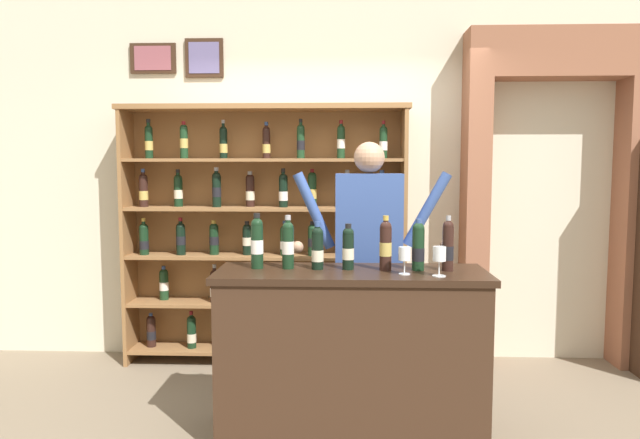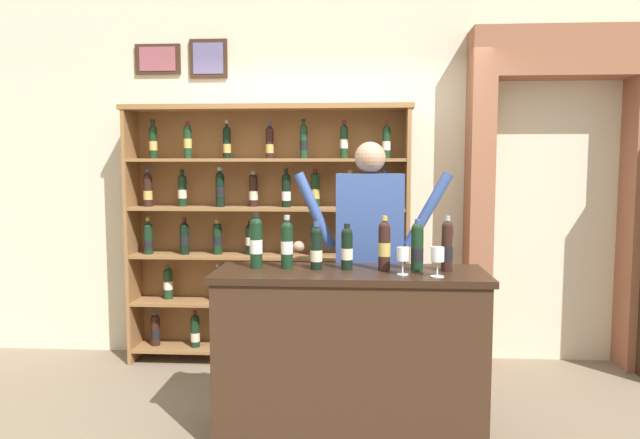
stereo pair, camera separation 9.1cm
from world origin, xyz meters
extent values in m
cube|color=#7A6B56|center=(0.00, 0.00, -0.01)|extent=(14.00, 14.00, 0.02)
cube|color=beige|center=(0.00, 1.58, 1.58)|extent=(12.00, 0.16, 3.16)
cube|color=#382316|center=(-1.42, 1.49, 2.49)|extent=(0.38, 0.02, 0.24)
cube|color=#954F5B|center=(-1.42, 1.47, 2.49)|extent=(0.30, 0.01, 0.20)
cube|color=#382316|center=(-0.99, 1.49, 2.49)|extent=(0.31, 0.02, 0.31)
cube|color=slate|center=(-0.99, 1.47, 2.49)|extent=(0.25, 0.01, 0.25)
cube|color=olive|center=(-1.60, 1.29, 1.04)|extent=(0.03, 0.32, 2.09)
cube|color=olive|center=(0.63, 1.29, 1.04)|extent=(0.03, 0.32, 2.09)
cube|color=olive|center=(-0.48, 1.44, 1.04)|extent=(2.25, 0.02, 2.09)
cube|color=olive|center=(-0.48, 1.29, 0.11)|extent=(2.19, 0.31, 0.02)
cylinder|color=black|center=(-1.43, 1.29, 0.23)|extent=(0.07, 0.07, 0.22)
sphere|color=black|center=(-1.43, 1.29, 0.35)|extent=(0.07, 0.07, 0.07)
cylinder|color=black|center=(-1.43, 1.29, 0.37)|extent=(0.03, 0.03, 0.06)
cylinder|color=navy|center=(-1.43, 1.29, 0.39)|extent=(0.03, 0.03, 0.03)
cylinder|color=black|center=(-1.43, 1.29, 0.22)|extent=(0.08, 0.08, 0.07)
cylinder|color=black|center=(-1.09, 1.27, 0.24)|extent=(0.07, 0.07, 0.23)
sphere|color=black|center=(-1.09, 1.27, 0.35)|extent=(0.07, 0.07, 0.07)
cylinder|color=black|center=(-1.09, 1.27, 0.39)|extent=(0.03, 0.03, 0.07)
cylinder|color=maroon|center=(-1.09, 1.27, 0.41)|extent=(0.03, 0.03, 0.03)
cylinder|color=beige|center=(-1.09, 1.27, 0.20)|extent=(0.08, 0.08, 0.07)
cylinder|color=black|center=(-0.83, 1.27, 0.23)|extent=(0.07, 0.07, 0.22)
sphere|color=black|center=(-0.83, 1.27, 0.34)|extent=(0.07, 0.07, 0.07)
cylinder|color=black|center=(-0.83, 1.27, 0.37)|extent=(0.03, 0.03, 0.06)
cylinder|color=#B79338|center=(-0.83, 1.27, 0.39)|extent=(0.03, 0.03, 0.03)
cylinder|color=silver|center=(-0.83, 1.27, 0.23)|extent=(0.08, 0.08, 0.07)
cylinder|color=black|center=(-0.50, 1.25, 0.23)|extent=(0.07, 0.07, 0.22)
sphere|color=black|center=(-0.50, 1.25, 0.35)|extent=(0.07, 0.07, 0.07)
cylinder|color=black|center=(-0.50, 1.25, 0.38)|extent=(0.03, 0.03, 0.06)
cylinder|color=maroon|center=(-0.50, 1.25, 0.40)|extent=(0.04, 0.04, 0.03)
cylinder|color=black|center=(-0.50, 1.25, 0.20)|extent=(0.08, 0.08, 0.07)
cylinder|color=black|center=(-0.18, 1.25, 0.23)|extent=(0.07, 0.07, 0.22)
sphere|color=black|center=(-0.18, 1.25, 0.35)|extent=(0.07, 0.07, 0.07)
cylinder|color=black|center=(-0.18, 1.25, 0.37)|extent=(0.03, 0.03, 0.06)
cylinder|color=#99999E|center=(-0.18, 1.25, 0.39)|extent=(0.03, 0.03, 0.03)
cylinder|color=silver|center=(-0.18, 1.25, 0.23)|extent=(0.08, 0.08, 0.07)
cylinder|color=black|center=(0.11, 1.28, 0.24)|extent=(0.07, 0.07, 0.23)
sphere|color=black|center=(0.11, 1.28, 0.36)|extent=(0.07, 0.07, 0.07)
cylinder|color=black|center=(0.11, 1.28, 0.39)|extent=(0.03, 0.03, 0.08)
cylinder|color=navy|center=(0.11, 1.28, 0.42)|extent=(0.03, 0.03, 0.03)
cylinder|color=black|center=(0.11, 1.28, 0.23)|extent=(0.08, 0.08, 0.07)
cylinder|color=black|center=(0.41, 1.27, 0.23)|extent=(0.07, 0.07, 0.21)
sphere|color=black|center=(0.41, 1.27, 0.34)|extent=(0.07, 0.07, 0.07)
cylinder|color=black|center=(0.41, 1.27, 0.37)|extent=(0.03, 0.03, 0.07)
cylinder|color=black|center=(0.41, 1.27, 0.39)|extent=(0.03, 0.03, 0.03)
cylinder|color=silver|center=(0.41, 1.27, 0.24)|extent=(0.08, 0.08, 0.07)
cube|color=olive|center=(-0.48, 1.29, 0.50)|extent=(2.19, 0.31, 0.03)
cylinder|color=#19381E|center=(-1.33, 1.33, 0.61)|extent=(0.07, 0.07, 0.21)
sphere|color=#19381E|center=(-1.33, 1.33, 0.73)|extent=(0.07, 0.07, 0.07)
cylinder|color=#19381E|center=(-1.33, 1.33, 0.75)|extent=(0.03, 0.03, 0.06)
cylinder|color=navy|center=(-1.33, 1.33, 0.77)|extent=(0.03, 0.03, 0.03)
cylinder|color=silver|center=(-1.33, 1.33, 0.62)|extent=(0.08, 0.08, 0.07)
cylinder|color=black|center=(-0.89, 1.25, 0.62)|extent=(0.07, 0.07, 0.22)
sphere|color=black|center=(-0.89, 1.25, 0.73)|extent=(0.07, 0.07, 0.07)
cylinder|color=black|center=(-0.89, 1.25, 0.77)|extent=(0.03, 0.03, 0.08)
cylinder|color=#99999E|center=(-0.89, 1.25, 0.80)|extent=(0.03, 0.03, 0.03)
cylinder|color=silver|center=(-0.89, 1.25, 0.59)|extent=(0.08, 0.08, 0.07)
cylinder|color=#19381E|center=(-0.46, 1.27, 0.61)|extent=(0.07, 0.07, 0.21)
sphere|color=#19381E|center=(-0.46, 1.27, 0.72)|extent=(0.07, 0.07, 0.07)
cylinder|color=#19381E|center=(-0.46, 1.27, 0.76)|extent=(0.03, 0.03, 0.08)
cylinder|color=navy|center=(-0.46, 1.27, 0.79)|extent=(0.03, 0.03, 0.03)
cylinder|color=beige|center=(-0.46, 1.27, 0.62)|extent=(0.08, 0.08, 0.07)
cylinder|color=black|center=(-0.09, 1.27, 0.62)|extent=(0.07, 0.07, 0.22)
sphere|color=black|center=(-0.09, 1.27, 0.73)|extent=(0.07, 0.07, 0.07)
cylinder|color=black|center=(-0.09, 1.27, 0.75)|extent=(0.03, 0.03, 0.06)
cylinder|color=navy|center=(-0.09, 1.27, 0.77)|extent=(0.04, 0.04, 0.03)
cylinder|color=beige|center=(-0.09, 1.27, 0.59)|extent=(0.08, 0.08, 0.07)
cylinder|color=#19381E|center=(0.37, 1.32, 0.62)|extent=(0.07, 0.07, 0.23)
sphere|color=#19381E|center=(0.37, 1.32, 0.74)|extent=(0.07, 0.07, 0.07)
cylinder|color=#19381E|center=(0.37, 1.32, 0.77)|extent=(0.03, 0.03, 0.06)
cylinder|color=#B79338|center=(0.37, 1.32, 0.79)|extent=(0.04, 0.04, 0.03)
cylinder|color=beige|center=(0.37, 1.32, 0.61)|extent=(0.08, 0.08, 0.07)
cube|color=olive|center=(-0.48, 1.29, 0.88)|extent=(2.19, 0.31, 0.02)
cylinder|color=black|center=(-1.46, 1.25, 1.00)|extent=(0.07, 0.07, 0.21)
sphere|color=black|center=(-1.46, 1.25, 1.11)|extent=(0.07, 0.07, 0.07)
cylinder|color=black|center=(-1.46, 1.25, 1.15)|extent=(0.03, 0.03, 0.08)
cylinder|color=#B79338|center=(-1.46, 1.25, 1.18)|extent=(0.03, 0.03, 0.03)
cylinder|color=black|center=(-1.46, 1.25, 0.97)|extent=(0.08, 0.08, 0.07)
cylinder|color=black|center=(-1.16, 1.25, 1.00)|extent=(0.07, 0.07, 0.22)
sphere|color=black|center=(-1.16, 1.25, 1.12)|extent=(0.07, 0.07, 0.07)
cylinder|color=black|center=(-1.16, 1.25, 1.15)|extent=(0.03, 0.03, 0.08)
cylinder|color=maroon|center=(-1.16, 1.25, 1.18)|extent=(0.03, 0.03, 0.03)
cylinder|color=black|center=(-1.16, 1.25, 1.01)|extent=(0.08, 0.08, 0.07)
cylinder|color=black|center=(-0.89, 1.28, 1.00)|extent=(0.07, 0.07, 0.21)
sphere|color=black|center=(-0.89, 1.28, 1.11)|extent=(0.07, 0.07, 0.07)
cylinder|color=black|center=(-0.89, 1.28, 1.14)|extent=(0.03, 0.03, 0.06)
cylinder|color=#B79338|center=(-0.89, 1.28, 1.16)|extent=(0.04, 0.04, 0.03)
cylinder|color=black|center=(-0.89, 1.28, 1.01)|extent=(0.08, 0.08, 0.07)
cylinder|color=black|center=(-0.62, 1.28, 1.00)|extent=(0.07, 0.07, 0.21)
sphere|color=black|center=(-0.62, 1.28, 1.11)|extent=(0.07, 0.07, 0.07)
cylinder|color=black|center=(-0.62, 1.28, 1.13)|extent=(0.03, 0.03, 0.06)
cylinder|color=black|center=(-0.62, 1.28, 1.15)|extent=(0.04, 0.04, 0.03)
cylinder|color=beige|center=(-0.62, 1.28, 1.00)|extent=(0.08, 0.08, 0.07)
cylinder|color=#19381E|center=(-0.32, 1.26, 0.99)|extent=(0.07, 0.07, 0.20)
sphere|color=#19381E|center=(-0.32, 1.26, 1.10)|extent=(0.07, 0.07, 0.07)
cylinder|color=#19381E|center=(-0.32, 1.26, 1.13)|extent=(0.03, 0.03, 0.08)
cylinder|color=navy|center=(-0.32, 1.26, 1.16)|extent=(0.03, 0.03, 0.03)
cylinder|color=silver|center=(-0.32, 1.26, 0.98)|extent=(0.08, 0.08, 0.06)
cylinder|color=#19381E|center=(-0.09, 1.25, 1.00)|extent=(0.07, 0.07, 0.21)
sphere|color=#19381E|center=(-0.09, 1.25, 1.11)|extent=(0.07, 0.07, 0.07)
cylinder|color=#19381E|center=(-0.09, 1.25, 1.14)|extent=(0.03, 0.03, 0.06)
cylinder|color=black|center=(-0.09, 1.25, 1.16)|extent=(0.04, 0.04, 0.03)
cylinder|color=black|center=(-0.09, 1.25, 1.00)|extent=(0.08, 0.08, 0.07)
cylinder|color=#19381E|center=(0.19, 1.32, 1.00)|extent=(0.07, 0.07, 0.20)
sphere|color=#19381E|center=(0.19, 1.32, 1.10)|extent=(0.07, 0.07, 0.07)
cylinder|color=#19381E|center=(0.19, 1.32, 1.13)|extent=(0.03, 0.03, 0.07)
cylinder|color=black|center=(0.19, 1.32, 1.16)|extent=(0.03, 0.03, 0.03)
cylinder|color=beige|center=(0.19, 1.32, 1.00)|extent=(0.08, 0.08, 0.06)
cylinder|color=black|center=(0.50, 1.32, 1.00)|extent=(0.07, 0.07, 0.21)
sphere|color=black|center=(0.50, 1.32, 1.11)|extent=(0.07, 0.07, 0.07)
cylinder|color=black|center=(0.50, 1.32, 1.14)|extent=(0.03, 0.03, 0.07)
cylinder|color=black|center=(0.50, 1.32, 1.17)|extent=(0.04, 0.04, 0.03)
cylinder|color=black|center=(0.50, 1.32, 0.98)|extent=(0.08, 0.08, 0.07)
cube|color=olive|center=(-0.48, 1.29, 1.27)|extent=(2.19, 0.31, 0.02)
cylinder|color=black|center=(-1.45, 1.26, 1.39)|extent=(0.07, 0.07, 0.22)
sphere|color=black|center=(-1.45, 1.26, 1.51)|extent=(0.07, 0.07, 0.07)
cylinder|color=black|center=(-1.45, 1.26, 1.54)|extent=(0.03, 0.03, 0.08)
cylinder|color=navy|center=(-1.45, 1.26, 1.57)|extent=(0.03, 0.03, 0.03)
cylinder|color=tan|center=(-1.45, 1.26, 1.37)|extent=(0.07, 0.07, 0.07)
cylinder|color=black|center=(-1.19, 1.31, 1.39)|extent=(0.07, 0.07, 0.22)
sphere|color=black|center=(-1.19, 1.31, 1.50)|extent=(0.07, 0.07, 0.07)
cylinder|color=black|center=(-1.19, 1.31, 1.54)|extent=(0.03, 0.03, 0.08)
cylinder|color=black|center=(-1.19, 1.31, 1.57)|extent=(0.03, 0.03, 0.03)
cylinder|color=beige|center=(-1.19, 1.31, 1.38)|extent=(0.07, 0.07, 0.07)
cylinder|color=black|center=(-0.86, 1.26, 1.40)|extent=(0.07, 0.07, 0.24)
sphere|color=black|center=(-0.86, 1.26, 1.53)|extent=(0.07, 0.07, 0.07)
cylinder|color=black|center=(-0.86, 1.26, 1.56)|extent=(0.03, 0.03, 0.07)
cylinder|color=#99999E|center=(-0.86, 1.26, 1.58)|extent=(0.04, 0.04, 0.03)
cylinder|color=black|center=(-0.86, 1.26, 1.40)|extent=(0.07, 0.07, 0.08)
cylinder|color=black|center=(-0.60, 1.33, 1.39)|extent=(0.07, 0.07, 0.22)
sphere|color=black|center=(-0.60, 1.33, 1.51)|extent=(0.07, 0.07, 0.07)
cylinder|color=black|center=(-0.60, 1.33, 1.53)|extent=(0.03, 0.03, 0.06)
cylinder|color=#99999E|center=(-0.60, 1.33, 1.55)|extent=(0.04, 0.04, 0.03)
cylinder|color=beige|center=(-0.60, 1.33, 1.37)|extent=(0.07, 0.07, 0.07)
cylinder|color=black|center=(-0.33, 1.27, 1.39)|extent=(0.07, 0.07, 0.23)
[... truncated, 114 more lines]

